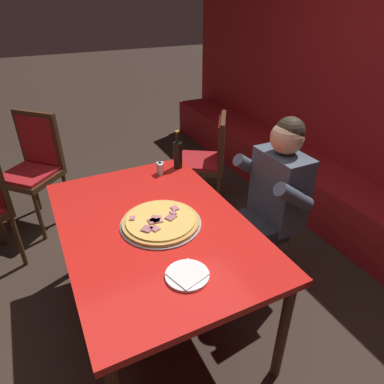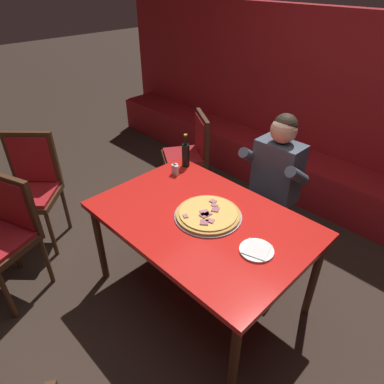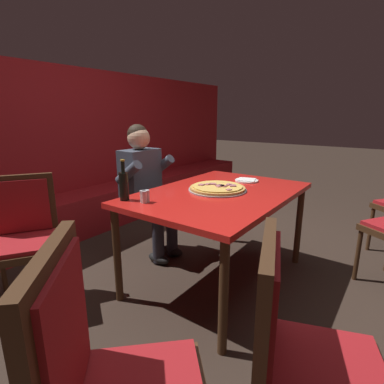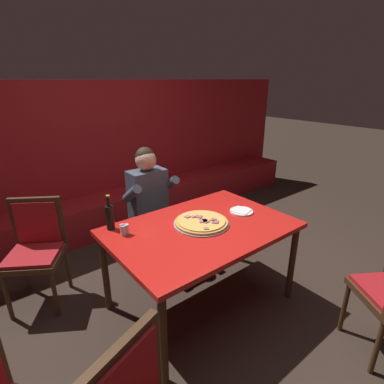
{
  "view_description": "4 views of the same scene",
  "coord_description": "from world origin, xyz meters",
  "px_view_note": "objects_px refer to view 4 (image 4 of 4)",
  "views": [
    {
      "loc": [
        1.54,
        -0.51,
        1.93
      ],
      "look_at": [
        0.07,
        0.21,
        0.96
      ],
      "focal_mm": 32.0,
      "sensor_mm": 36.0,
      "label": 1
    },
    {
      "loc": [
        1.28,
        -1.36,
        2.21
      ],
      "look_at": [
        -0.12,
        0.02,
        0.91
      ],
      "focal_mm": 32.0,
      "sensor_mm": 36.0,
      "label": 2
    },
    {
      "loc": [
        -1.98,
        -1.17,
        1.37
      ],
      "look_at": [
        -0.02,
        0.25,
        0.73
      ],
      "focal_mm": 28.0,
      "sensor_mm": 36.0,
      "label": 3
    },
    {
      "loc": [
        -1.43,
        -1.68,
        1.91
      ],
      "look_at": [
        0.08,
        0.23,
        0.99
      ],
      "focal_mm": 28.0,
      "sensor_mm": 36.0,
      "label": 4
    }
  ],
  "objects_px": {
    "main_dining_table": "(202,234)",
    "plate_white_paper": "(241,211)",
    "shaker_red_pepper_flakes": "(123,230)",
    "shaker_black_pepper": "(127,230)",
    "diner_seated_blue_shirt": "(152,203)",
    "beer_bottle": "(110,216)",
    "dining_chair_near_right": "(36,244)",
    "shaker_oregano": "(123,231)",
    "pizza": "(201,222)"
  },
  "relations": [
    {
      "from": "plate_white_paper",
      "to": "shaker_oregano",
      "type": "distance_m",
      "value": 1.08
    },
    {
      "from": "shaker_black_pepper",
      "to": "beer_bottle",
      "type": "bearing_deg",
      "value": 109.9
    },
    {
      "from": "dining_chair_near_right",
      "to": "main_dining_table",
      "type": "bearing_deg",
      "value": -41.54
    },
    {
      "from": "plate_white_paper",
      "to": "dining_chair_near_right",
      "type": "height_order",
      "value": "dining_chair_near_right"
    },
    {
      "from": "main_dining_table",
      "to": "plate_white_paper",
      "type": "distance_m",
      "value": 0.47
    },
    {
      "from": "shaker_red_pepper_flakes",
      "to": "shaker_black_pepper",
      "type": "bearing_deg",
      "value": -31.48
    },
    {
      "from": "beer_bottle",
      "to": "shaker_red_pepper_flakes",
      "type": "relative_size",
      "value": 3.4
    },
    {
      "from": "beer_bottle",
      "to": "diner_seated_blue_shirt",
      "type": "height_order",
      "value": "diner_seated_blue_shirt"
    },
    {
      "from": "shaker_black_pepper",
      "to": "diner_seated_blue_shirt",
      "type": "height_order",
      "value": "diner_seated_blue_shirt"
    },
    {
      "from": "shaker_oregano",
      "to": "beer_bottle",
      "type": "bearing_deg",
      "value": 99.75
    },
    {
      "from": "main_dining_table",
      "to": "beer_bottle",
      "type": "height_order",
      "value": "beer_bottle"
    },
    {
      "from": "dining_chair_near_right",
      "to": "shaker_red_pepper_flakes",
      "type": "bearing_deg",
      "value": -53.03
    },
    {
      "from": "diner_seated_blue_shirt",
      "to": "dining_chair_near_right",
      "type": "distance_m",
      "value": 1.12
    },
    {
      "from": "main_dining_table",
      "to": "shaker_red_pepper_flakes",
      "type": "relative_size",
      "value": 17.38
    },
    {
      "from": "pizza",
      "to": "diner_seated_blue_shirt",
      "type": "relative_size",
      "value": 0.37
    },
    {
      "from": "shaker_black_pepper",
      "to": "shaker_oregano",
      "type": "bearing_deg",
      "value": -174.46
    },
    {
      "from": "beer_bottle",
      "to": "plate_white_paper",
      "type": "bearing_deg",
      "value": -22.05
    },
    {
      "from": "diner_seated_blue_shirt",
      "to": "shaker_red_pepper_flakes",
      "type": "bearing_deg",
      "value": -137.72
    },
    {
      "from": "shaker_black_pepper",
      "to": "pizza",
      "type": "bearing_deg",
      "value": -21.78
    },
    {
      "from": "plate_white_paper",
      "to": "dining_chair_near_right",
      "type": "xyz_separation_m",
      "value": [
        -1.55,
        0.97,
        -0.22
      ]
    },
    {
      "from": "main_dining_table",
      "to": "shaker_red_pepper_flakes",
      "type": "xyz_separation_m",
      "value": [
        -0.57,
        0.28,
        0.11
      ]
    },
    {
      "from": "pizza",
      "to": "shaker_black_pepper",
      "type": "xyz_separation_m",
      "value": [
        -0.57,
        0.23,
        0.02
      ]
    },
    {
      "from": "pizza",
      "to": "plate_white_paper",
      "type": "xyz_separation_m",
      "value": [
        0.44,
        -0.04,
        -0.01
      ]
    },
    {
      "from": "main_dining_table",
      "to": "shaker_oregano",
      "type": "height_order",
      "value": "shaker_oregano"
    },
    {
      "from": "shaker_oregano",
      "to": "shaker_red_pepper_flakes",
      "type": "relative_size",
      "value": 1.0
    },
    {
      "from": "pizza",
      "to": "beer_bottle",
      "type": "height_order",
      "value": "beer_bottle"
    },
    {
      "from": "plate_white_paper",
      "to": "shaker_black_pepper",
      "type": "xyz_separation_m",
      "value": [
        -1.01,
        0.27,
        0.03
      ]
    },
    {
      "from": "plate_white_paper",
      "to": "shaker_red_pepper_flakes",
      "type": "height_order",
      "value": "shaker_red_pepper_flakes"
    },
    {
      "from": "beer_bottle",
      "to": "shaker_red_pepper_flakes",
      "type": "distance_m",
      "value": 0.17
    },
    {
      "from": "diner_seated_blue_shirt",
      "to": "dining_chair_near_right",
      "type": "height_order",
      "value": "diner_seated_blue_shirt"
    },
    {
      "from": "pizza",
      "to": "dining_chair_near_right",
      "type": "height_order",
      "value": "dining_chair_near_right"
    },
    {
      "from": "plate_white_paper",
      "to": "shaker_oregano",
      "type": "xyz_separation_m",
      "value": [
        -1.04,
        0.27,
        0.03
      ]
    },
    {
      "from": "shaker_oregano",
      "to": "shaker_black_pepper",
      "type": "bearing_deg",
      "value": 5.54
    },
    {
      "from": "plate_white_paper",
      "to": "shaker_black_pepper",
      "type": "relative_size",
      "value": 2.44
    },
    {
      "from": "shaker_red_pepper_flakes",
      "to": "dining_chair_near_right",
      "type": "xyz_separation_m",
      "value": [
        -0.51,
        0.68,
        -0.25
      ]
    },
    {
      "from": "beer_bottle",
      "to": "dining_chair_near_right",
      "type": "distance_m",
      "value": 0.79
    },
    {
      "from": "diner_seated_blue_shirt",
      "to": "plate_white_paper",
      "type": "bearing_deg",
      "value": -61.08
    },
    {
      "from": "beer_bottle",
      "to": "dining_chair_near_right",
      "type": "relative_size",
      "value": 0.31
    },
    {
      "from": "beer_bottle",
      "to": "main_dining_table",
      "type": "bearing_deg",
      "value": -35.2
    },
    {
      "from": "shaker_black_pepper",
      "to": "shaker_red_pepper_flakes",
      "type": "bearing_deg",
      "value": 148.52
    },
    {
      "from": "main_dining_table",
      "to": "pizza",
      "type": "distance_m",
      "value": 0.1
    },
    {
      "from": "shaker_red_pepper_flakes",
      "to": "plate_white_paper",
      "type": "bearing_deg",
      "value": -15.43
    },
    {
      "from": "dining_chair_near_right",
      "to": "beer_bottle",
      "type": "bearing_deg",
      "value": -48.06
    },
    {
      "from": "shaker_oregano",
      "to": "plate_white_paper",
      "type": "bearing_deg",
      "value": -14.4
    },
    {
      "from": "plate_white_paper",
      "to": "shaker_oregano",
      "type": "bearing_deg",
      "value": 165.6
    },
    {
      "from": "shaker_oregano",
      "to": "diner_seated_blue_shirt",
      "type": "bearing_deg",
      "value": 43.05
    },
    {
      "from": "pizza",
      "to": "diner_seated_blue_shirt",
      "type": "distance_m",
      "value": 0.78
    },
    {
      "from": "main_dining_table",
      "to": "beer_bottle",
      "type": "bearing_deg",
      "value": 144.8
    },
    {
      "from": "diner_seated_blue_shirt",
      "to": "pizza",
      "type": "bearing_deg",
      "value": -89.19
    },
    {
      "from": "plate_white_paper",
      "to": "pizza",
      "type": "bearing_deg",
      "value": 174.49
    }
  ]
}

